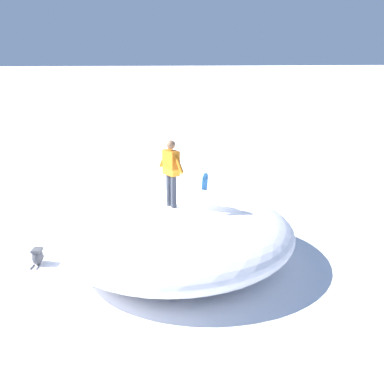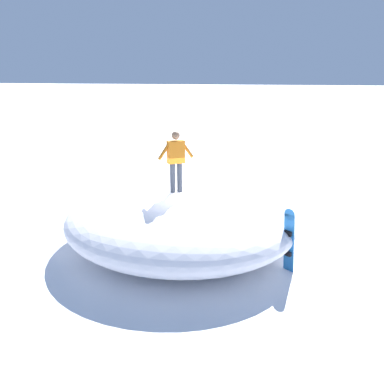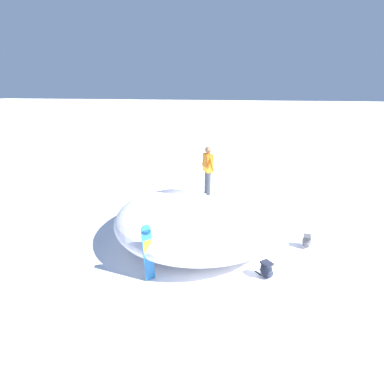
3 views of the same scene
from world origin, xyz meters
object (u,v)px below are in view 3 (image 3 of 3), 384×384
Objects in this scene: snowboarder_standing at (208,167)px; backpack_near at (307,241)px; backpack_far at (266,269)px; snowboard_primary_upright at (148,252)px.

snowboarder_standing reaches higher than backpack_near.
backpack_near is 2.38m from backpack_far.
snowboard_primary_upright is 3.04× the size of backpack_far.
snowboarder_standing is 2.79× the size of backpack_near.
snowboard_primary_upright is (2.98, -1.13, -1.64)m from snowboarder_standing.
snowboard_primary_upright is at bearing -76.69° from backpack_far.
backpack_far is at bearing 103.31° from snowboard_primary_upright.
backpack_far is (2.23, 2.06, -2.25)m from snowboarder_standing.
backpack_near is (0.27, 3.41, -2.27)m from snowboarder_standing.
snowboarder_standing is 3.07× the size of backpack_far.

